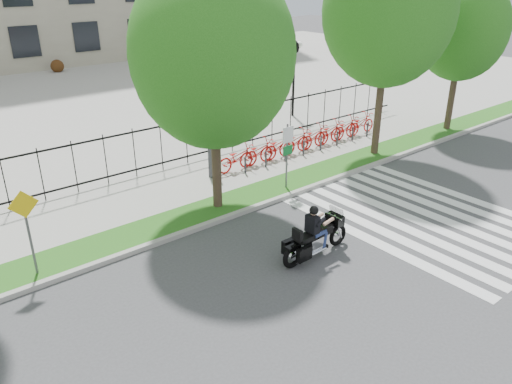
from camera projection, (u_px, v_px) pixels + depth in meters
ground at (324, 265)px, 14.32m from camera, size 120.00×120.00×0.00m
curb at (238, 214)px, 17.18m from camera, size 60.00×0.20×0.15m
grass_verge at (223, 205)px, 17.78m from camera, size 60.00×1.50×0.15m
sidewalk at (186, 184)px, 19.54m from camera, size 60.00×3.50×0.15m
plaza at (39, 101)px, 31.93m from camera, size 80.00×34.00×0.10m
crosswalk_stripes at (422, 217)px, 17.11m from camera, size 5.70×8.00×0.01m
iron_fence at (161, 147)px, 20.33m from camera, size 30.00×0.06×2.00m
lamp_post_right at (294, 60)px, 27.25m from camera, size 1.06×0.70×4.25m
street_tree_1 at (213, 54)px, 15.48m from camera, size 5.22×5.22×8.21m
street_tree_2 at (389, 11)px, 20.15m from camera, size 5.39×5.39×9.19m
street_tree_3 at (463, 29)px, 24.05m from camera, size 4.35×4.35×7.49m
bike_share_station at (304, 139)px, 22.69m from camera, size 10.08×0.89×1.50m
sign_pole_regulatory at (287, 148)px, 18.40m from camera, size 0.50×0.09×2.50m
sign_pole_warning at (27, 222)px, 13.04m from camera, size 0.78×0.09×2.49m
motorcycle_rider at (316, 236)px, 14.54m from camera, size 2.62×0.77×2.02m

